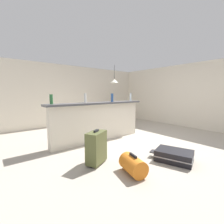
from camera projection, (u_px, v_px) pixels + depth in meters
name	position (u px, v px, depth m)	size (l,w,h in m)	color
ground_plane	(127.00, 139.00, 4.68)	(13.00, 13.00, 0.05)	#ADA393
wall_back	(79.00, 95.00, 6.89)	(6.60, 0.10, 2.50)	silver
wall_right	(173.00, 96.00, 6.65)	(0.10, 6.00, 2.50)	silver
partition_half_wall	(99.00, 122.00, 4.42)	(2.80, 0.20, 1.05)	silver
bar_countertop	(99.00, 103.00, 4.35)	(2.96, 0.40, 0.05)	#4C4C51
bottle_green	(51.00, 99.00, 3.59)	(0.07, 0.07, 0.23)	#2D6B38
bottle_white	(85.00, 98.00, 4.08)	(0.06, 0.06, 0.25)	silver
bottle_blue	(112.00, 98.00, 4.52)	(0.07, 0.07, 0.24)	#284C89
bottle_clear	(131.00, 97.00, 5.08)	(0.06, 0.06, 0.25)	silver
dining_table	(115.00, 110.00, 6.57)	(1.10, 0.80, 0.74)	#332319
dining_chair_near_partition	(122.00, 115.00, 6.08)	(0.47, 0.47, 0.93)	black
pendant_lamp	(114.00, 81.00, 6.43)	(0.34, 0.34, 0.76)	black
suitcase_flat_black	(174.00, 156.00, 3.11)	(0.69, 0.89, 0.22)	black
duffel_bag_orange	(133.00, 165.00, 2.62)	(0.41, 0.54, 0.34)	orange
suitcase_upright_olive	(96.00, 147.00, 2.96)	(0.50, 0.42, 0.67)	#51562D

